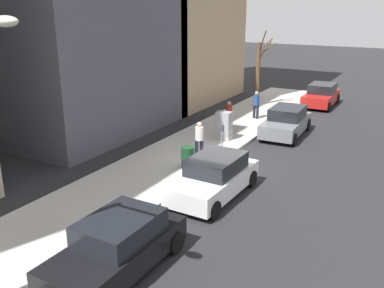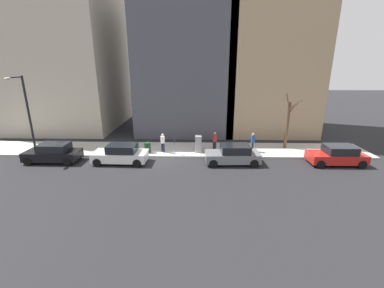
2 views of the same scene
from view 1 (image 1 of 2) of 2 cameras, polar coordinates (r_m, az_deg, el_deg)
name	(u,v)px [view 1 (image 1 of 2)]	position (r m, az deg, el deg)	size (l,w,h in m)	color
ground_plane	(221,164)	(19.09, 3.84, -2.69)	(120.00, 120.00, 0.00)	#232326
sidewalk	(182,155)	(19.95, -1.34, -1.49)	(4.00, 36.00, 0.15)	#B2AFA8
parked_car_red	(321,95)	(31.27, 16.85, 6.24)	(1.97, 4.22, 1.52)	red
parked_car_grey	(286,122)	(23.62, 12.45, 2.90)	(2.07, 4.27, 1.52)	slate
parked_car_white	(214,177)	(15.75, 3.00, -4.44)	(2.02, 4.25, 1.52)	white
parked_car_black	(118,247)	(11.68, -9.90, -13.32)	(1.94, 4.21, 1.52)	black
parking_meter	(222,136)	(19.85, 4.03, 1.11)	(0.14, 0.10, 1.35)	slate
utility_box	(224,126)	(21.96, 4.26, 2.44)	(0.83, 0.61, 1.43)	#A8A399
bare_tree	(258,72)	(29.34, 8.84, 9.47)	(1.27, 1.46, 5.06)	brown
trash_bin	(188,157)	(18.13, -0.58, -1.78)	(0.56, 0.56, 0.90)	#14381E
pedestrian_near_meter	(256,103)	(26.19, 8.56, 5.40)	(0.39, 0.36, 1.66)	#1E1E2D
pedestrian_midblock	(229,114)	(23.33, 4.93, 3.96)	(0.36, 0.36, 1.66)	#1E1E2D
pedestrian_far_corner	(199,138)	(19.15, 0.96, 0.86)	(0.36, 0.36, 1.66)	#1E1E2D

